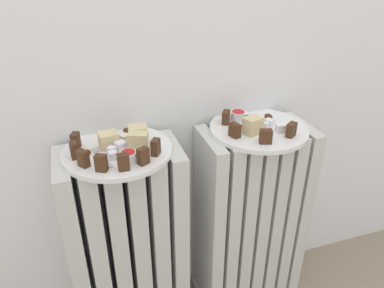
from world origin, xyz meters
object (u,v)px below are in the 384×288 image
at_px(radiator_right, 250,222).
at_px(jam_bowl_right, 238,115).
at_px(plate_right, 259,129).
at_px(fork, 102,156).
at_px(jam_bowl_left, 129,156).
at_px(plate_left, 118,151).
at_px(radiator_left, 129,250).

height_order(radiator_right, jam_bowl_right, jam_bowl_right).
xyz_separation_m(plate_right, fork, (-0.43, -0.02, 0.01)).
xyz_separation_m(jam_bowl_left, fork, (-0.06, 0.05, -0.01)).
bearing_deg(jam_bowl_right, fork, -167.69).
bearing_deg(radiator_right, plate_left, 180.00).
distance_m(radiator_left, jam_bowl_right, 0.50).
relative_size(radiator_left, jam_bowl_left, 16.21).
height_order(plate_left, plate_right, same).
height_order(plate_left, jam_bowl_left, jam_bowl_left).
xyz_separation_m(radiator_right, fork, (-0.43, -0.02, 0.34)).
height_order(radiator_left, jam_bowl_left, jam_bowl_left).
bearing_deg(radiator_left, jam_bowl_left, -76.87).
distance_m(plate_right, jam_bowl_right, 0.07).
bearing_deg(radiator_left, radiator_right, 0.00).
bearing_deg(fork, plate_left, 30.79).
bearing_deg(jam_bowl_left, fork, 141.63).
height_order(radiator_right, plate_right, plate_right).
distance_m(radiator_left, plate_right, 0.51).
relative_size(radiator_left, plate_left, 2.37).
relative_size(plate_left, jam_bowl_right, 6.32).
relative_size(plate_left, jam_bowl_left, 6.84).
distance_m(radiator_left, plate_left, 0.33).
xyz_separation_m(plate_right, jam_bowl_left, (-0.37, -0.07, 0.02)).
xyz_separation_m(radiator_right, plate_right, (0.00, 0.00, 0.33)).
distance_m(radiator_left, fork, 0.34).
xyz_separation_m(radiator_right, jam_bowl_right, (-0.04, 0.06, 0.35)).
bearing_deg(jam_bowl_right, plate_right, -59.95).
relative_size(plate_right, jam_bowl_left, 6.84).
distance_m(plate_right, fork, 0.43).
distance_m(plate_left, jam_bowl_right, 0.36).
height_order(jam_bowl_left, jam_bowl_right, same).
height_order(plate_left, jam_bowl_right, jam_bowl_right).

